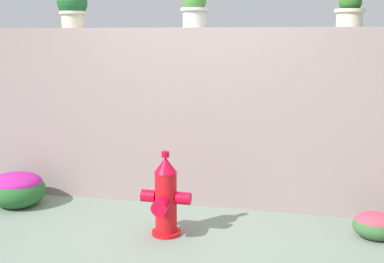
# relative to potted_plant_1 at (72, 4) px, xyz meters

# --- Properties ---
(ground_plane) EXTENTS (24.00, 24.00, 0.00)m
(ground_plane) POSITION_rel_potted_plant_1_xyz_m (1.32, -1.06, -2.02)
(ground_plane) COLOR gray
(stone_wall) EXTENTS (6.15, 0.32, 1.78)m
(stone_wall) POSITION_rel_potted_plant_1_xyz_m (1.32, 0.04, -1.13)
(stone_wall) COLOR gray
(stone_wall) RESTS_ON ground
(potted_plant_1) EXTENTS (0.32, 0.32, 0.41)m
(potted_plant_1) POSITION_rel_potted_plant_1_xyz_m (0.00, 0.00, 0.00)
(potted_plant_1) COLOR beige
(potted_plant_1) RESTS_ON stone_wall
(potted_plant_2) EXTENTS (0.29, 0.29, 0.37)m
(potted_plant_2) POSITION_rel_potted_plant_1_xyz_m (1.27, 0.06, -0.04)
(potted_plant_2) COLOR beige
(potted_plant_2) RESTS_ON stone_wall
(potted_plant_3) EXTENTS (0.28, 0.28, 0.32)m
(potted_plant_3) POSITION_rel_potted_plant_1_xyz_m (2.72, 0.02, -0.07)
(potted_plant_3) COLOR beige
(potted_plant_3) RESTS_ON stone_wall
(fire_hydrant) EXTENTS (0.43, 0.36, 0.74)m
(fire_hydrant) POSITION_rel_potted_plant_1_xyz_m (1.22, -0.89, -1.69)
(fire_hydrant) COLOR red
(fire_hydrant) RESTS_ON ground
(flower_bush_left) EXTENTS (0.58, 0.53, 0.36)m
(flower_bush_left) POSITION_rel_potted_plant_1_xyz_m (-0.46, -0.51, -1.83)
(flower_bush_left) COLOR #266229
(flower_bush_left) RESTS_ON ground
(flower_bush_right) EXTENTS (0.39, 0.35, 0.23)m
(flower_bush_right) POSITION_rel_potted_plant_1_xyz_m (2.99, -0.56, -1.90)
(flower_bush_right) COLOR #376332
(flower_bush_right) RESTS_ON ground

